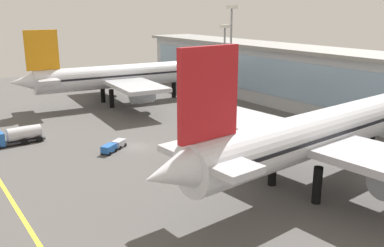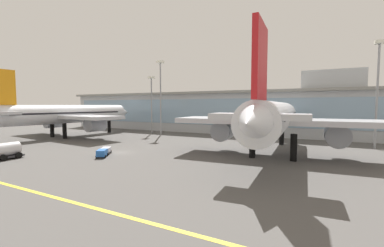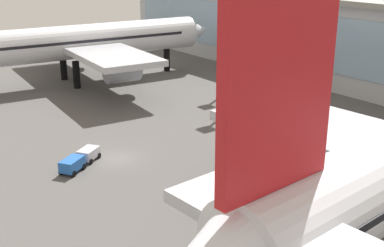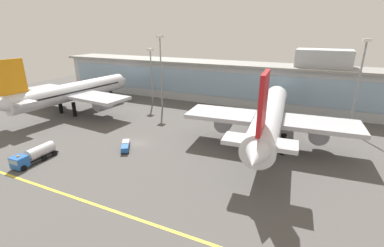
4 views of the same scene
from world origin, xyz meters
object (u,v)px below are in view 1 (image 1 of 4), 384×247
object	(u,v)px
airliner_near_right	(311,136)
apron_light_mast_centre	(224,52)
fuel_tanker_truck	(14,136)
baggage_tug_near	(114,146)
apron_light_mast_east	(231,43)
airliner_near_left	(118,77)

from	to	relation	value
airliner_near_right	apron_light_mast_centre	bearing A→B (deg)	59.77
fuel_tanker_truck	baggage_tug_near	xyz separation A→B (m)	(12.67, 12.63, -0.72)
apron_light_mast_east	baggage_tug_near	bearing A→B (deg)	-72.47
airliner_near_right	baggage_tug_near	xyz separation A→B (m)	(-28.01, -14.69, -6.26)
fuel_tanker_truck	baggage_tug_near	world-z (taller)	fuel_tanker_truck
airliner_near_left	apron_light_mast_east	distance (m)	28.97
airliner_near_right	apron_light_mast_east	bearing A→B (deg)	59.82
fuel_tanker_truck	apron_light_mast_centre	distance (m)	50.00
airliner_near_left	baggage_tug_near	xyz separation A→B (m)	(31.98, -15.78, -5.84)
airliner_near_left	apron_light_mast_east	world-z (taller)	apron_light_mast_east
airliner_near_right	apron_light_mast_east	world-z (taller)	apron_light_mast_east
airliner_near_left	apron_light_mast_centre	bearing A→B (deg)	-33.24
airliner_near_left	fuel_tanker_truck	xyz separation A→B (m)	(19.31, -28.41, -5.12)
airliner_near_right	airliner_near_left	bearing A→B (deg)	84.44
airliner_near_left	airliner_near_right	bearing A→B (deg)	-86.14
airliner_near_left	fuel_tanker_truck	world-z (taller)	airliner_near_left
airliner_near_left	apron_light_mast_centre	size ratio (longest dim) A/B	2.55
baggage_tug_near	apron_light_mast_east	xyz separation A→B (m)	(-10.48, 33.18, 14.45)
baggage_tug_near	airliner_near_right	bearing A→B (deg)	83.57
apron_light_mast_east	airliner_near_left	bearing A→B (deg)	-141.03
apron_light_mast_centre	airliner_near_right	bearing A→B (deg)	-25.71
fuel_tanker_truck	apron_light_mast_east	xyz separation A→B (m)	(2.19, 45.80, 13.73)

